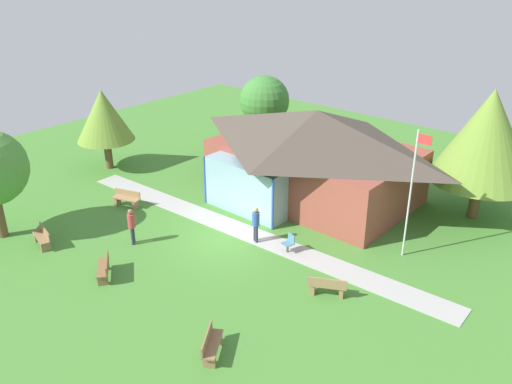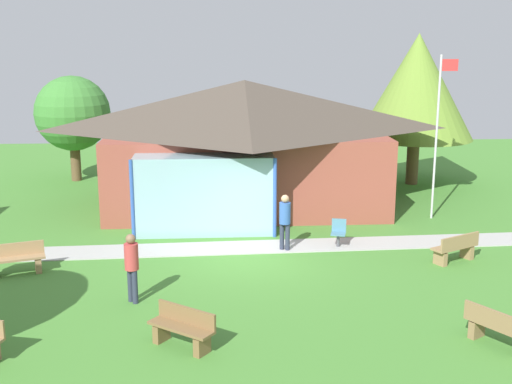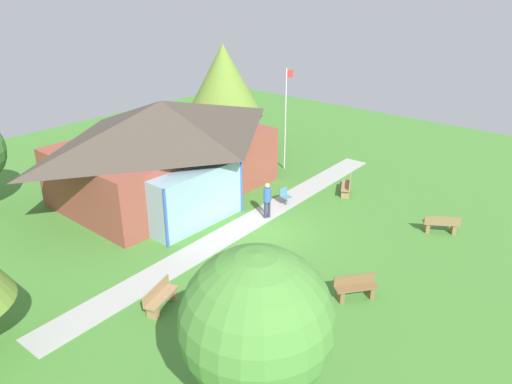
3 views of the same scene
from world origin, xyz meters
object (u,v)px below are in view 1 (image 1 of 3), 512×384
(bench_front_left, at_px, (43,238))
(bench_mid_left, at_px, (127,199))
(tree_behind_pavilion_left, at_px, (265,101))
(pavilion, at_px, (313,153))
(visitor_on_path, at_px, (256,222))
(visitor_strolling_lawn, at_px, (132,224))
(bench_mid_right, at_px, (327,287))
(tree_west_hedge, at_px, (104,116))
(flagpole, at_px, (412,189))
(bench_front_right, at_px, (211,345))
(bench_front_center, at_px, (104,269))
(patio_chair_lawn_spare, at_px, (289,244))
(tree_behind_pavilion_right, at_px, (487,136))

(bench_front_left, bearing_deg, bench_mid_left, -70.26)
(bench_front_left, distance_m, tree_behind_pavilion_left, 17.33)
(pavilion, xyz_separation_m, bench_mid_left, (-6.54, -7.27, -2.07))
(bench_mid_left, bearing_deg, visitor_on_path, 173.47)
(bench_front_left, bearing_deg, visitor_strolling_lawn, -122.50)
(bench_mid_right, relative_size, bench_front_left, 0.98)
(bench_mid_right, height_order, tree_west_hedge, tree_west_hedge)
(bench_mid_left, xyz_separation_m, tree_behind_pavilion_left, (-0.82, 12.12, 2.61))
(pavilion, height_order, tree_west_hedge, tree_west_hedge)
(flagpole, height_order, bench_mid_right, flagpole)
(bench_mid_left, relative_size, bench_front_right, 1.04)
(bench_front_center, distance_m, visitor_strolling_lawn, 2.85)
(flagpole, distance_m, patio_chair_lawn_spare, 5.71)
(patio_chair_lawn_spare, relative_size, tree_behind_pavilion_right, 0.13)
(visitor_on_path, bearing_deg, tree_behind_pavilion_left, -25.92)
(tree_behind_pavilion_right, bearing_deg, bench_front_center, -121.75)
(bench_front_center, xyz_separation_m, patio_chair_lawn_spare, (4.49, 6.46, 0.01))
(visitor_on_path, bearing_deg, pavilion, -54.36)
(patio_chair_lawn_spare, height_order, visitor_strolling_lawn, visitor_strolling_lawn)
(bench_mid_left, bearing_deg, bench_front_center, 117.37)
(tree_west_hedge, bearing_deg, bench_front_left, -53.29)
(tree_west_hedge, bearing_deg, bench_front_center, -36.20)
(visitor_on_path, relative_size, tree_behind_pavilion_right, 0.27)
(visitor_on_path, relative_size, tree_west_hedge, 0.36)
(bench_front_center, height_order, patio_chair_lawn_spare, patio_chair_lawn_spare)
(bench_mid_left, relative_size, tree_west_hedge, 0.32)
(tree_behind_pavilion_right, bearing_deg, visitor_strolling_lawn, -130.11)
(pavilion, relative_size, patio_chair_lawn_spare, 12.87)
(bench_mid_right, height_order, bench_front_left, same)
(bench_front_center, xyz_separation_m, tree_behind_pavilion_left, (-5.55, 16.78, 2.61))
(tree_behind_pavilion_right, bearing_deg, pavilion, -156.98)
(bench_mid_left, distance_m, tree_west_hedge, 6.47)
(flagpole, distance_m, bench_front_center, 13.03)
(tree_behind_pavilion_left, bearing_deg, bench_mid_right, -42.26)
(tree_behind_pavilion_left, bearing_deg, tree_behind_pavilion_right, -6.22)
(visitor_strolling_lawn, distance_m, tree_behind_pavilion_right, 16.92)
(patio_chair_lawn_spare, relative_size, visitor_strolling_lawn, 0.49)
(patio_chair_lawn_spare, xyz_separation_m, visitor_on_path, (-1.69, -0.26, 0.61))
(pavilion, height_order, bench_front_right, pavilion)
(pavilion, distance_m, tree_behind_pavilion_right, 8.42)
(visitor_on_path, bearing_deg, bench_mid_left, 37.36)
(flagpole, xyz_separation_m, bench_mid_right, (-0.87, -4.67, -2.76))
(flagpole, xyz_separation_m, bench_front_center, (-8.46, -9.51, -2.76))
(tree_west_hedge, bearing_deg, visitor_on_path, -4.75)
(bench_front_center, distance_m, patio_chair_lawn_spare, 7.87)
(bench_mid_left, relative_size, visitor_strolling_lawn, 0.90)
(visitor_on_path, bearing_deg, flagpole, -123.85)
(bench_front_center, bearing_deg, bench_mid_right, -110.11)
(tree_behind_pavilion_left, bearing_deg, bench_front_center, -71.70)
(bench_front_right, height_order, tree_behind_pavilion_left, tree_behind_pavilion_left)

